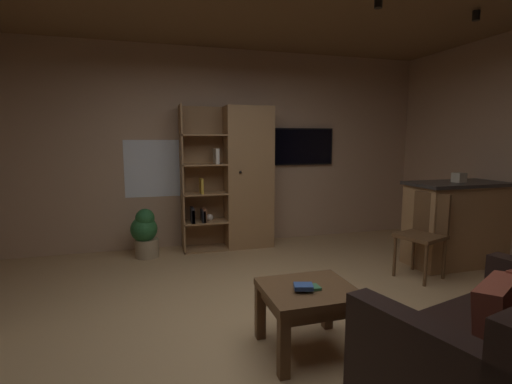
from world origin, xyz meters
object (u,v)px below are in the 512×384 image
object	(u,v)px
bookshelf_cabinet	(242,179)
tissue_box	(459,178)
table_book_0	(311,288)
wall_mounted_tv	(302,147)
coffee_table	(309,300)
kitchen_bar_counter	(463,223)
dining_chair	(425,229)
leather_couch	(510,358)
table_book_1	(303,287)
potted_floor_plant	(145,233)

from	to	relation	value
bookshelf_cabinet	tissue_box	bearing A→B (deg)	-33.60
table_book_0	wall_mounted_tv	world-z (taller)	wall_mounted_tv
bookshelf_cabinet	coffee_table	xyz separation A→B (m)	(-0.20, -2.71, -0.59)
kitchen_bar_counter	bookshelf_cabinet	bearing A→B (deg)	148.20
table_book_0	dining_chair	xyz separation A→B (m)	(1.82, 1.03, 0.05)
leather_couch	table_book_0	xyz separation A→B (m)	(-0.81, 0.84, 0.17)
kitchen_bar_counter	dining_chair	bearing A→B (deg)	-162.89
bookshelf_cabinet	table_book_1	world-z (taller)	bookshelf_cabinet
tissue_box	leather_couch	world-z (taller)	tissue_box
leather_couch	wall_mounted_tv	distance (m)	3.96
table_book_0	wall_mounted_tv	bearing A→B (deg)	68.13
leather_couch	table_book_0	world-z (taller)	leather_couch
bookshelf_cabinet	wall_mounted_tv	bearing A→B (deg)	12.05
wall_mounted_tv	leather_couch	bearing A→B (deg)	-95.71
bookshelf_cabinet	table_book_1	distance (m)	2.81
table_book_0	table_book_1	size ratio (longest dim) A/B	0.92
table_book_1	coffee_table	bearing A→B (deg)	38.21
bookshelf_cabinet	dining_chair	world-z (taller)	bookshelf_cabinet
bookshelf_cabinet	tissue_box	distance (m)	2.70
table_book_0	tissue_box	bearing A→B (deg)	27.06
coffee_table	table_book_1	xyz separation A→B (m)	(-0.06, -0.05, 0.13)
dining_chair	wall_mounted_tv	distance (m)	2.20
coffee_table	table_book_0	distance (m)	0.11
tissue_box	coffee_table	bearing A→B (deg)	-153.53
dining_chair	potted_floor_plant	world-z (taller)	dining_chair
tissue_box	leather_couch	bearing A→B (deg)	-128.14
kitchen_bar_counter	potted_floor_plant	world-z (taller)	kitchen_bar_counter
kitchen_bar_counter	wall_mounted_tv	xyz separation A→B (m)	(-1.39, 1.69, 0.89)
coffee_table	wall_mounted_tv	world-z (taller)	wall_mounted_tv
table_book_1	leather_couch	bearing A→B (deg)	-43.02
leather_couch	potted_floor_plant	xyz separation A→B (m)	(-1.92, 3.42, 0.02)
leather_couch	coffee_table	size ratio (longest dim) A/B	2.61
tissue_box	coffee_table	xyz separation A→B (m)	(-2.45, -1.22, -0.68)
bookshelf_cabinet	table_book_0	size ratio (longest dim) A/B	16.62
table_book_0	bookshelf_cabinet	bearing A→B (deg)	85.89
bookshelf_cabinet	table_book_1	bearing A→B (deg)	-95.49
table_book_0	potted_floor_plant	distance (m)	2.82
tissue_box	dining_chair	bearing A→B (deg)	-160.92
bookshelf_cabinet	kitchen_bar_counter	xyz separation A→B (m)	(2.38, -1.47, -0.45)
bookshelf_cabinet	table_book_1	size ratio (longest dim) A/B	15.26
kitchen_bar_counter	dining_chair	xyz separation A→B (m)	(-0.75, -0.23, 0.03)
coffee_table	wall_mounted_tv	distance (m)	3.31
coffee_table	potted_floor_plant	distance (m)	2.78
table_book_1	potted_floor_plant	distance (m)	2.81
bookshelf_cabinet	wall_mounted_tv	world-z (taller)	bookshelf_cabinet
bookshelf_cabinet	dining_chair	xyz separation A→B (m)	(1.62, -1.71, -0.43)
bookshelf_cabinet	table_book_1	xyz separation A→B (m)	(-0.27, -2.76, -0.46)
leather_couch	dining_chair	xyz separation A→B (m)	(1.02, 1.87, 0.22)
table_book_1	dining_chair	distance (m)	2.16
leather_couch	dining_chair	distance (m)	2.14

